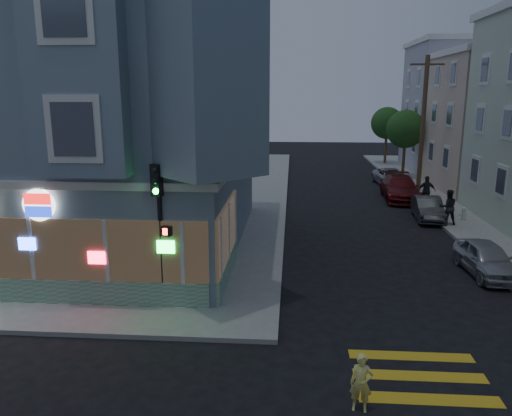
# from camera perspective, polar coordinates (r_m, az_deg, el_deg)

# --- Properties ---
(ground) EXTENTS (120.00, 120.00, 0.00)m
(ground) POSITION_cam_1_polar(r_m,az_deg,el_deg) (12.90, -12.03, -18.82)
(ground) COLOR black
(ground) RESTS_ON ground
(sidewalk_nw) EXTENTS (33.00, 42.00, 0.15)m
(sidewalk_nw) POSITION_cam_1_polar(r_m,az_deg,el_deg) (38.05, -22.13, 1.98)
(sidewalk_nw) COLOR gray
(sidewalk_nw) RESTS_ON ground
(corner_building) EXTENTS (14.60, 14.60, 11.40)m
(corner_building) POSITION_cam_1_polar(r_m,az_deg,el_deg) (23.42, -19.58, 10.03)
(corner_building) COLOR slate
(corner_building) RESTS_ON sidewalk_nw
(row_house_d) EXTENTS (12.00, 8.60, 10.50)m
(row_house_d) POSITION_cam_1_polar(r_m,az_deg,el_deg) (47.35, 24.59, 10.26)
(row_house_d) COLOR #A8A3B4
(row_house_d) RESTS_ON sidewalk_ne
(utility_pole) EXTENTS (2.20, 0.30, 9.00)m
(utility_pole) POSITION_cam_1_polar(r_m,az_deg,el_deg) (35.61, 18.54, 9.24)
(utility_pole) COLOR #4C3826
(utility_pole) RESTS_ON sidewalk_ne
(street_tree_near) EXTENTS (3.00, 3.00, 5.30)m
(street_tree_near) POSITION_cam_1_polar(r_m,az_deg,el_deg) (41.54, 16.72, 8.62)
(street_tree_near) COLOR #4C3826
(street_tree_near) RESTS_ON sidewalk_ne
(street_tree_far) EXTENTS (3.00, 3.00, 5.30)m
(street_tree_far) POSITION_cam_1_polar(r_m,az_deg,el_deg) (49.36, 14.74, 9.36)
(street_tree_far) COLOR #4C3826
(street_tree_far) RESTS_ON sidewalk_ne
(running_child) EXTENTS (0.52, 0.38, 1.32)m
(running_child) POSITION_cam_1_polar(r_m,az_deg,el_deg) (11.59, 11.93, -18.97)
(running_child) COLOR #E7E276
(running_child) RESTS_ON ground
(pedestrian_a) EXTENTS (0.88, 0.69, 1.81)m
(pedestrian_a) POSITION_cam_1_polar(r_m,az_deg,el_deg) (27.27, 21.10, 0.10)
(pedestrian_a) COLOR #222227
(pedestrian_a) RESTS_ON sidewalk_ne
(pedestrian_b) EXTENTS (1.06, 0.44, 1.81)m
(pedestrian_b) POSITION_cam_1_polar(r_m,az_deg,el_deg) (31.26, 18.91, 1.84)
(pedestrian_b) COLOR #28242D
(pedestrian_b) RESTS_ON sidewalk_ne
(parked_car_a) EXTENTS (1.67, 3.78, 1.27)m
(parked_car_a) POSITION_cam_1_polar(r_m,az_deg,el_deg) (20.84, 24.82, -5.26)
(parked_car_a) COLOR #A1A3A9
(parked_car_a) RESTS_ON ground
(parked_car_b) EXTENTS (1.62, 3.87, 1.24)m
(parked_car_b) POSITION_cam_1_polar(r_m,az_deg,el_deg) (28.59, 19.04, -0.06)
(parked_car_b) COLOR #323537
(parked_car_b) RESTS_ON ground
(parked_car_c) EXTENTS (2.38, 5.33, 1.52)m
(parked_car_c) POSITION_cam_1_polar(r_m,az_deg,el_deg) (33.42, 16.16, 2.20)
(parked_car_c) COLOR maroon
(parked_car_c) RESTS_ON ground
(parked_car_d) EXTENTS (2.45, 4.59, 1.23)m
(parked_car_d) POSITION_cam_1_polar(r_m,az_deg,el_deg) (38.55, 15.20, 3.43)
(parked_car_d) COLOR #9CA2A6
(parked_car_d) RESTS_ON ground
(traffic_signal) EXTENTS (0.58, 0.51, 4.59)m
(traffic_signal) POSITION_cam_1_polar(r_m,az_deg,el_deg) (15.28, -10.98, -0.43)
(traffic_signal) COLOR black
(traffic_signal) RESTS_ON sidewalk_nw
(fire_hydrant) EXTENTS (0.42, 0.24, 0.72)m
(fire_hydrant) POSITION_cam_1_polar(r_m,az_deg,el_deg) (28.60, 22.64, -0.54)
(fire_hydrant) COLOR silver
(fire_hydrant) RESTS_ON sidewalk_ne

